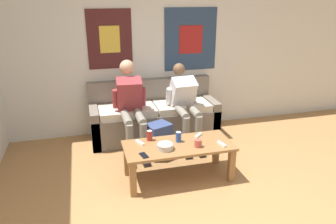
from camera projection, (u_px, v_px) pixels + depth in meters
wall_back at (156, 50)px, 5.01m from camera, size 10.00×0.07×2.55m
couch at (154, 118)px, 5.01m from camera, size 1.91×0.68×0.85m
coffee_table at (178, 150)px, 3.84m from camera, size 1.27×0.57×0.44m
person_seated_adult at (131, 103)px, 4.47m from camera, size 0.47×0.93×1.24m
person_seated_teen at (184, 102)px, 4.70m from camera, size 0.47×0.94×1.13m
backpack at (159, 141)px, 4.40m from camera, size 0.38×0.36×0.47m
ceramic_bowl at (165, 146)px, 3.69m from camera, size 0.19×0.19×0.07m
pillar_candle at (198, 143)px, 3.74m from camera, size 0.08×0.08×0.10m
drink_can_blue at (178, 137)px, 3.87m from camera, size 0.07×0.07×0.12m
drink_can_red at (150, 135)px, 3.90m from camera, size 0.07×0.07×0.12m
game_controller_near_left at (198, 135)px, 4.03m from camera, size 0.13×0.13×0.03m
game_controller_near_right at (140, 143)px, 3.83m from camera, size 0.09×0.15×0.03m
game_controller_far_center at (222, 144)px, 3.80m from camera, size 0.06×0.15×0.03m
cell_phone at (144, 155)px, 3.55m from camera, size 0.09×0.15×0.01m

